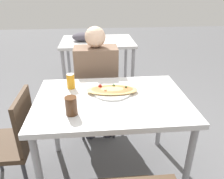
% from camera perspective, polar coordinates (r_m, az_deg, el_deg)
% --- Properties ---
extents(ground_plane, '(14.00, 14.00, 0.00)m').
position_cam_1_polar(ground_plane, '(2.15, -0.11, -20.68)').
color(ground_plane, '#59595B').
extents(dining_table, '(1.16, 0.80, 0.77)m').
position_cam_1_polar(dining_table, '(1.71, -0.13, -4.75)').
color(dining_table, silver).
rests_on(dining_table, ground_plane).
extents(chair_far_seated, '(0.40, 0.40, 0.85)m').
position_cam_1_polar(chair_far_seated, '(2.45, -3.98, -0.23)').
color(chair_far_seated, '#3F2D1E').
rests_on(chair_far_seated, ground_plane).
extents(chair_side_left, '(0.40, 0.40, 0.85)m').
position_cam_1_polar(chair_side_left, '(1.89, -24.49, -11.66)').
color(chair_side_left, '#3F2D1E').
rests_on(chair_side_left, ground_plane).
extents(person_seated, '(0.43, 0.27, 1.20)m').
position_cam_1_polar(person_seated, '(2.26, -4.07, 3.55)').
color(person_seated, '#2D2D38').
rests_on(person_seated, ground_plane).
extents(pizza_main, '(0.42, 0.30, 0.05)m').
position_cam_1_polar(pizza_main, '(1.75, -0.00, -0.22)').
color(pizza_main, white).
rests_on(pizza_main, dining_table).
extents(soda_can, '(0.07, 0.07, 0.12)m').
position_cam_1_polar(soda_can, '(1.84, -10.73, 2.15)').
color(soda_can, orange).
rests_on(soda_can, dining_table).
extents(drink_glass, '(0.08, 0.08, 0.13)m').
position_cam_1_polar(drink_glass, '(1.47, -10.60, -4.22)').
color(drink_glass, '#4C2D19').
rests_on(drink_glass, dining_table).
extents(background_table, '(1.10, 0.80, 0.89)m').
position_cam_1_polar(background_table, '(3.43, -4.48, 11.69)').
color(background_table, silver).
rests_on(background_table, ground_plane).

